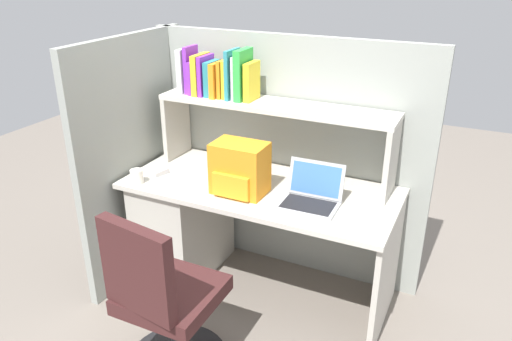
{
  "coord_description": "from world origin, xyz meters",
  "views": [
    {
      "loc": [
        1.11,
        -2.36,
        1.98
      ],
      "look_at": [
        0.0,
        -0.05,
        0.85
      ],
      "focal_mm": 34.67,
      "sensor_mm": 36.0,
      "label": 1
    }
  ],
  "objects_px": {
    "computer_mouse": "(159,172)",
    "office_chair": "(165,310)",
    "paper_cup": "(137,177)",
    "backpack": "(239,169)",
    "laptop": "(311,196)"
  },
  "relations": [
    {
      "from": "laptop",
      "to": "computer_mouse",
      "type": "distance_m",
      "value": 0.98
    },
    {
      "from": "backpack",
      "to": "paper_cup",
      "type": "relative_size",
      "value": 3.54
    },
    {
      "from": "backpack",
      "to": "office_chair",
      "type": "distance_m",
      "value": 0.85
    },
    {
      "from": "backpack",
      "to": "computer_mouse",
      "type": "distance_m",
      "value": 0.57
    },
    {
      "from": "computer_mouse",
      "to": "laptop",
      "type": "bearing_deg",
      "value": 16.18
    },
    {
      "from": "laptop",
      "to": "backpack",
      "type": "relative_size",
      "value": 1.05
    },
    {
      "from": "paper_cup",
      "to": "office_chair",
      "type": "xyz_separation_m",
      "value": [
        0.55,
        -0.55,
        -0.38
      ]
    },
    {
      "from": "computer_mouse",
      "to": "paper_cup",
      "type": "height_order",
      "value": "paper_cup"
    },
    {
      "from": "office_chair",
      "to": "laptop",
      "type": "bearing_deg",
      "value": -114.05
    },
    {
      "from": "paper_cup",
      "to": "backpack",
      "type": "bearing_deg",
      "value": 14.2
    },
    {
      "from": "computer_mouse",
      "to": "office_chair",
      "type": "bearing_deg",
      "value": -39.89
    },
    {
      "from": "laptop",
      "to": "office_chair",
      "type": "relative_size",
      "value": 0.34
    },
    {
      "from": "backpack",
      "to": "office_chair",
      "type": "height_order",
      "value": "backpack"
    },
    {
      "from": "laptop",
      "to": "computer_mouse",
      "type": "xyz_separation_m",
      "value": [
        -0.98,
        -0.03,
        -0.03
      ]
    },
    {
      "from": "laptop",
      "to": "paper_cup",
      "type": "relative_size",
      "value": 3.73
    }
  ]
}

